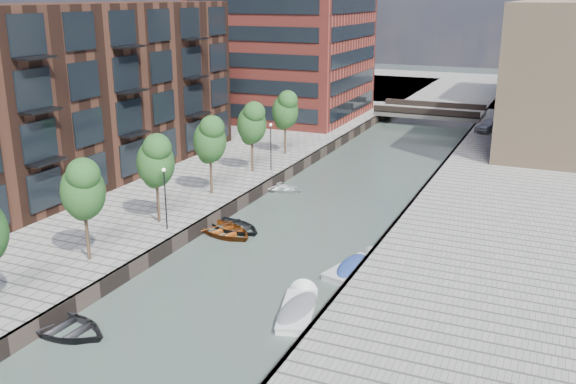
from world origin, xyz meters
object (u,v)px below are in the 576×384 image
Objects in this scene: tree_4 at (210,138)px; tree_6 at (285,109)px; car at (490,125)px; sloop_3 at (279,191)px; tree_5 at (252,122)px; sloop_4 at (234,230)px; sloop_1 at (64,333)px; tree_3 at (155,159)px; sloop_2 at (224,234)px; motorboat_3 at (356,267)px; motorboat_4 at (299,308)px; bridge at (430,112)px; tree_2 at (83,188)px.

tree_4 is 1.00× the size of tree_6.
sloop_3 is at bearing -93.23° from car.
tree_5 is 1.30× the size of sloop_4.
sloop_1 is 54.17m from car.
sloop_2 is at bearing 26.57° from tree_3.
tree_3 is 14.84m from motorboat_3.
sloop_2 is (3.86, -5.07, -5.31)m from tree_4.
sloop_2 is 12.17m from motorboat_4.
sloop_3 is at bearing 76.23° from tree_3.
bridge is 2.18× the size of tree_6.
sloop_2 is at bearing -78.56° from tree_6.
tree_4 is 7.82m from sloop_4.
bridge reaches higher than sloop_2.
car is at bearing 2.99° from sloop_2.
tree_2 and tree_6 have the same top height.
tree_2 is 1.41× the size of sloop_3.
sloop_2 is 39.83m from car.
tree_5 is 1.19× the size of sloop_1.
sloop_4 is (4.09, 9.97, -5.31)m from tree_2.
sloop_3 is 0.89× the size of motorboat_3.
tree_6 is at bearing -108.10° from bridge.
tree_5 is 1.25× the size of motorboat_3.
tree_6 is at bearing 8.78° from sloop_1.
motorboat_4 is at bearing -117.92° from sloop_4.
tree_6 reaches higher than car.
tree_5 is (-8.50, -33.00, 3.92)m from bridge.
tree_5 reaches higher than sloop_3.
sloop_1 is (3.25, -33.85, -5.31)m from tree_6.
motorboat_4 is at bearing -85.36° from bridge.
tree_6 is at bearing 90.00° from tree_2.
bridge is 2.85× the size of sloop_4.
motorboat_3 is at bearing -36.65° from sloop_1.
tree_2 reaches higher than sloop_3.
car is (16.66, 18.61, -3.59)m from tree_6.
sloop_4 is at bearing 0.24° from sloop_1.
car is at bearing 70.33° from tree_2.
bridge reaches higher than sloop_4.
tree_5 is at bearing -99.58° from car.
tree_3 is 15.17m from motorboat_4.
sloop_1 is (3.25, -19.85, -5.31)m from tree_4.
sloop_2 is 10.27m from motorboat_3.
sloop_4 is at bearing 162.70° from motorboat_3.
tree_5 reaches higher than sloop_4.
sloop_2 is at bearing 0.93° from sloop_1.
sloop_2 is at bearing 137.46° from motorboat_4.
tree_4 is at bearing 12.59° from sloop_1.
tree_3 is 1.19× the size of sloop_1.
tree_3 reaches higher than motorboat_3.
sloop_3 is 21.29m from motorboat_4.
sloop_1 is at bearing -80.71° from tree_4.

